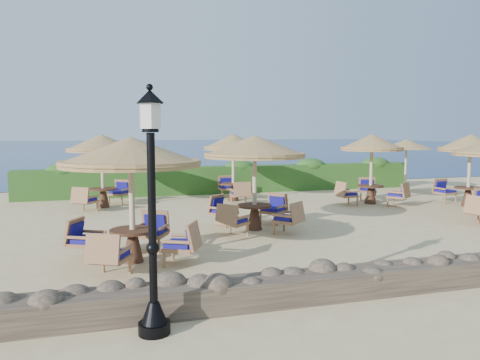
% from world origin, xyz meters
% --- Properties ---
extents(ground, '(120.00, 120.00, 0.00)m').
position_xyz_m(ground, '(0.00, 0.00, 0.00)').
color(ground, '#D3BB85').
rests_on(ground, ground).
extents(sea, '(160.00, 160.00, 0.00)m').
position_xyz_m(sea, '(0.00, 70.00, 0.00)').
color(sea, '#0B1B4B').
rests_on(sea, ground).
extents(hedge, '(18.00, 0.90, 1.20)m').
position_xyz_m(hedge, '(0.00, 7.20, 0.60)').
color(hedge, '#214B18').
rests_on(hedge, ground).
extents(stone_wall, '(15.00, 0.65, 0.44)m').
position_xyz_m(stone_wall, '(0.00, -6.20, 0.22)').
color(stone_wall, brown).
rests_on(stone_wall, ground).
extents(lamp_post, '(0.44, 0.44, 3.31)m').
position_xyz_m(lamp_post, '(-4.80, -6.80, 1.55)').
color(lamp_post, black).
rests_on(lamp_post, ground).
extents(extra_parasol, '(2.30, 2.30, 2.41)m').
position_xyz_m(extra_parasol, '(7.80, 5.20, 2.17)').
color(extra_parasol, beige).
rests_on(extra_parasol, ground).
extents(cafe_set_0, '(2.95, 2.95, 2.65)m').
position_xyz_m(cafe_set_0, '(-4.86, -3.12, 1.86)').
color(cafe_set_0, beige).
rests_on(cafe_set_0, ground).
extents(cafe_set_1, '(2.86, 2.86, 2.65)m').
position_xyz_m(cafe_set_1, '(-1.37, -0.72, 1.84)').
color(cafe_set_1, beige).
rests_on(cafe_set_1, ground).
extents(cafe_set_3, '(2.48, 2.72, 2.65)m').
position_xyz_m(cafe_set_3, '(-5.46, 4.48, 1.94)').
color(cafe_set_3, beige).
rests_on(cafe_set_3, ground).
extents(cafe_set_4, '(2.35, 2.81, 2.65)m').
position_xyz_m(cafe_set_4, '(-0.48, 4.74, 1.91)').
color(cafe_set_4, beige).
rests_on(cafe_set_4, ground).
extents(cafe_set_5, '(2.61, 2.77, 2.65)m').
position_xyz_m(cafe_set_5, '(4.36, 2.54, 1.79)').
color(cafe_set_5, beige).
rests_on(cafe_set_5, ground).
extents(cafe_set_6, '(2.30, 2.86, 2.65)m').
position_xyz_m(cafe_set_6, '(7.50, 1.02, 1.89)').
color(cafe_set_6, beige).
rests_on(cafe_set_6, ground).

